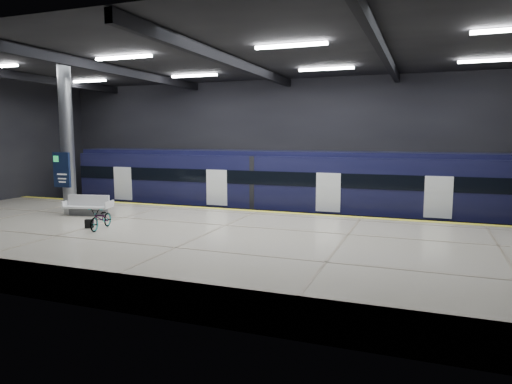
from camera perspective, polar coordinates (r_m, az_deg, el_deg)
The scene contains 10 objects.
ground at distance 19.94m, azimuth -2.60°, elevation -6.74°, with size 30.00×30.00×0.00m, color black.
room_shell at distance 19.39m, azimuth -2.70°, elevation 9.91°, with size 30.10×16.10×8.05m.
platform at distance 17.60m, azimuth -5.82°, elevation -6.79°, with size 30.00×11.00×1.10m, color beige.
safety_strip at distance 22.22m, azimuth 0.16°, elevation -2.38°, with size 30.00×0.40×0.01m, color yellow.
rails at distance 24.96m, azimuth 2.36°, elevation -3.73°, with size 30.00×1.52×0.16m.
train at distance 24.12m, azimuth 6.88°, elevation 0.60°, with size 29.40×2.84×3.79m.
bench at distance 22.45m, azimuth -20.22°, elevation -1.88°, with size 2.27×1.31×0.94m.
bicycle at distance 18.92m, azimuth -18.78°, elevation -3.12°, with size 0.58×1.65×0.87m, color #99999E.
pannier_bag at distance 19.34m, azimuth -20.13°, elevation -3.74°, with size 0.30×0.18×0.35m, color black.
info_column at distance 22.92m, azimuth -22.58°, elevation 5.80°, with size 0.90×0.78×6.90m.
Camera 1 is at (7.60, -17.81, 4.76)m, focal length 32.00 mm.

